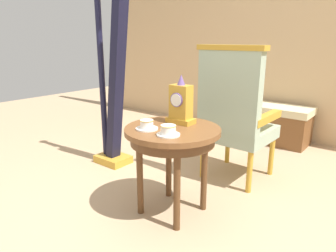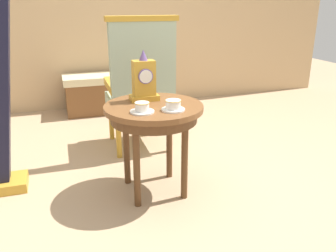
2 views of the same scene
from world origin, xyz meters
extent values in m
plane|color=tan|center=(0.00, 0.00, 0.00)|extent=(10.00, 10.00, 0.00)
cube|color=tan|center=(0.00, 2.25, 1.40)|extent=(6.00, 0.10, 2.80)
cylinder|color=brown|center=(-0.03, -0.01, 0.60)|extent=(0.64, 0.64, 0.03)
cylinder|color=#56351C|center=(-0.03, -0.01, 0.55)|extent=(0.56, 0.56, 0.07)
cylinder|color=#56351C|center=(0.12, 0.15, 0.29)|extent=(0.04, 0.04, 0.58)
cylinder|color=#56351C|center=(-0.19, 0.15, 0.29)|extent=(0.04, 0.04, 0.58)
cylinder|color=#56351C|center=(-0.19, -0.16, 0.29)|extent=(0.04, 0.04, 0.58)
cylinder|color=#56351C|center=(0.12, -0.16, 0.29)|extent=(0.04, 0.04, 0.58)
cylinder|color=white|center=(-0.14, -0.14, 0.62)|extent=(0.15, 0.15, 0.01)
cylinder|color=white|center=(-0.14, -0.14, 0.65)|extent=(0.09, 0.09, 0.05)
torus|color=gold|center=(-0.14, -0.14, 0.68)|extent=(0.09, 0.09, 0.00)
cylinder|color=white|center=(0.05, -0.15, 0.62)|extent=(0.14, 0.14, 0.01)
cylinder|color=white|center=(0.05, -0.15, 0.65)|extent=(0.09, 0.09, 0.06)
torus|color=gold|center=(0.05, -0.15, 0.68)|extent=(0.10, 0.10, 0.00)
cube|color=gold|center=(-0.06, 0.12, 0.63)|extent=(0.19, 0.11, 0.04)
cube|color=gold|center=(-0.06, 0.12, 0.77)|extent=(0.14, 0.09, 0.23)
cylinder|color=#664C8C|center=(-0.06, 0.07, 0.79)|extent=(0.10, 0.01, 0.10)
cylinder|color=white|center=(-0.06, 0.07, 0.79)|extent=(0.08, 0.00, 0.08)
cone|color=#664C8C|center=(-0.06, 0.12, 0.92)|extent=(0.06, 0.06, 0.07)
cube|color=#9EB299|center=(0.05, 0.82, 0.41)|extent=(0.53, 0.53, 0.11)
cube|color=#9EB299|center=(0.05, 0.60, 0.78)|extent=(0.52, 0.10, 0.64)
cube|color=gold|center=(0.05, 0.60, 1.12)|extent=(0.56, 0.11, 0.04)
cube|color=gold|center=(0.28, 0.81, 0.57)|extent=(0.08, 0.47, 0.06)
cube|color=gold|center=(-0.18, 0.82, 0.57)|extent=(0.08, 0.47, 0.06)
cylinder|color=gold|center=(0.28, 1.03, 0.18)|extent=(0.04, 0.04, 0.35)
cylinder|color=gold|center=(-0.16, 1.04, 0.18)|extent=(0.04, 0.04, 0.35)
cylinder|color=gold|center=(0.27, 0.59, 0.18)|extent=(0.04, 0.04, 0.35)
cylinder|color=gold|center=(-0.17, 0.60, 0.18)|extent=(0.04, 0.04, 0.35)
cube|color=gold|center=(-1.04, 0.33, 0.04)|extent=(0.32, 0.24, 0.07)
cylinder|color=#191933|center=(-1.14, 0.33, 0.86)|extent=(0.06, 0.06, 1.58)
cube|color=black|center=(-0.94, 0.33, 0.79)|extent=(0.28, 0.11, 1.45)
cube|color=beige|center=(-0.09, 1.95, 0.40)|extent=(0.91, 0.40, 0.08)
cube|color=brown|center=(-0.09, 1.95, 0.18)|extent=(0.88, 0.38, 0.36)
camera|label=1|loc=(1.16, -1.55, 1.18)|focal=32.90mm
camera|label=2|loc=(-0.61, -2.10, 1.25)|focal=37.65mm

